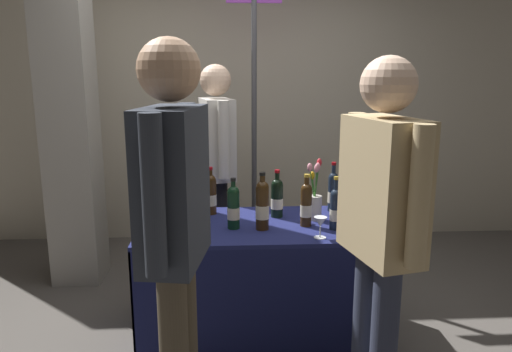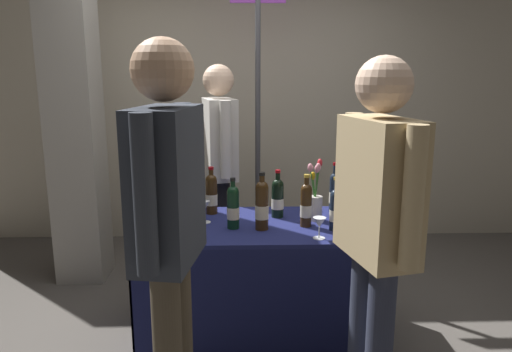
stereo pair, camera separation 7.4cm
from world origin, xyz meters
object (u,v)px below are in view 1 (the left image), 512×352
Objects in this scene: taster_foreground_right at (381,216)px; wine_glass_near_vendor at (320,223)px; flower_vase at (315,199)px; featured_wine_bottle at (182,204)px; concrete_pillar at (67,89)px; tasting_table at (256,258)px; wine_glass_mid at (205,207)px; display_bottle_0 at (158,206)px; booth_signpost at (254,98)px; vendor_presenter at (217,155)px.

wine_glass_near_vendor is at bearing 1.20° from taster_foreground_right.
flower_vase is at bearing -5.72° from taster_foreground_right.
taster_foreground_right is at bearing -41.92° from featured_wine_bottle.
concrete_pillar is 24.83× the size of wine_glass_near_vendor.
wine_glass_mid is at bearing 174.31° from tasting_table.
featured_wine_bottle is at bearing -163.20° from wine_glass_mid.
wine_glass_near_vendor is at bearing -94.85° from flower_vase.
booth_signpost is at bearing 60.88° from display_bottle_0.
concrete_pillar reaches higher than wine_glass_mid.
flower_vase reaches higher than wine_glass_near_vendor.
display_bottle_0 is (-0.59, -0.00, 0.35)m from tasting_table.
concrete_pillar reaches higher than flower_vase.
vendor_presenter reaches higher than tasting_table.
concrete_pillar is at bearing -108.82° from vendor_presenter.
tasting_table is 1.47m from booth_signpost.
tasting_table is 0.83× the size of vendor_presenter.
featured_wine_bottle is at bearing -113.23° from booth_signpost.
booth_signpost reaches higher than wine_glass_mid.
vendor_presenter is (0.19, 0.80, 0.16)m from featured_wine_bottle.
display_bottle_0 is at bearing -49.38° from concrete_pillar.
taster_foreground_right is (0.12, -0.92, 0.17)m from flower_vase.
flower_vase is (0.97, 0.06, 0.01)m from display_bottle_0.
flower_vase is (0.82, 0.07, 0.00)m from featured_wine_bottle.
vendor_presenter is at bearing 130.67° from flower_vase.
featured_wine_bottle is 0.13× the size of booth_signpost.
flower_vase is at bearing 4.76° from featured_wine_bottle.
wine_glass_near_vendor is at bearing -24.94° from wine_glass_mid.
taster_foreground_right reaches higher than wine_glass_mid.
booth_signpost is (-0.33, 1.09, 0.57)m from flower_vase.
featured_wine_bottle reaches higher than display_bottle_0.
vendor_presenter is (-0.63, 0.73, 0.16)m from flower_vase.
concrete_pillar is at bearing 154.10° from flower_vase.
display_bottle_0 is 1.44m from booth_signpost.
featured_wine_bottle is at bearing -44.76° from concrete_pillar.
wine_glass_mid is (-0.66, 0.31, 0.01)m from wine_glass_near_vendor.
taster_foreground_right reaches higher than flower_vase.
flower_vase is 0.23× the size of taster_foreground_right.
flower_vase is 0.23× the size of vendor_presenter.
wine_glass_near_vendor is 0.34m from flower_vase.
featured_wine_bottle is at bearing 34.86° from taster_foreground_right.
display_bottle_0 is 0.77× the size of flower_vase.
featured_wine_bottle is 0.14m from display_bottle_0.
flower_vase reaches higher than featured_wine_bottle.
vendor_presenter reaches higher than featured_wine_bottle.
tasting_table is at bearing 1.12° from featured_wine_bottle.
booth_signpost reaches higher than featured_wine_bottle.
featured_wine_bottle is (-0.45, -0.01, 0.36)m from tasting_table.
display_bottle_0 is at bearing -179.81° from tasting_table.
tasting_table is 0.54m from wine_glass_near_vendor.
vendor_presenter is at bearing 11.27° from taster_foreground_right.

